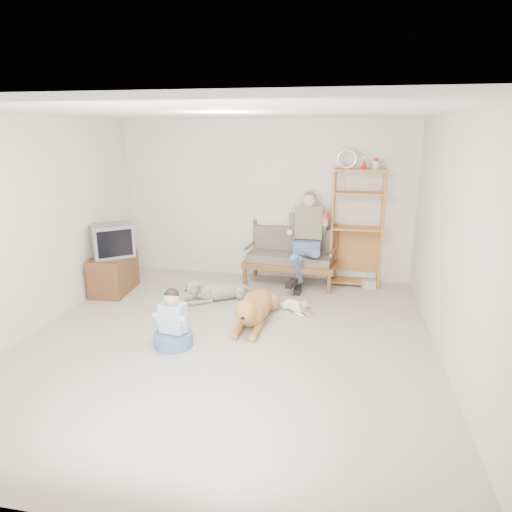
% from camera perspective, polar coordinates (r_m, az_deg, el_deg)
% --- Properties ---
extents(floor, '(5.50, 5.50, 0.00)m').
position_cam_1_polar(floor, '(5.70, -3.75, -10.73)').
color(floor, '#BCB6A5').
rests_on(floor, ground).
extents(ceiling, '(5.50, 5.50, 0.00)m').
position_cam_1_polar(ceiling, '(5.12, -4.30, 17.52)').
color(ceiling, white).
rests_on(ceiling, ground).
extents(wall_back, '(5.00, 0.00, 5.00)m').
position_cam_1_polar(wall_back, '(7.89, 1.12, 6.98)').
color(wall_back, beige).
rests_on(wall_back, ground).
extents(wall_front, '(5.00, 0.00, 5.00)m').
position_cam_1_polar(wall_front, '(2.81, -18.63, -9.82)').
color(wall_front, beige).
rests_on(wall_front, ground).
extents(wall_left, '(0.00, 5.50, 5.50)m').
position_cam_1_polar(wall_left, '(6.36, -26.40, 3.30)').
color(wall_left, beige).
rests_on(wall_left, ground).
extents(wall_right, '(0.00, 5.50, 5.50)m').
position_cam_1_polar(wall_right, '(5.21, 23.64, 1.26)').
color(wall_right, beige).
rests_on(wall_right, ground).
extents(loveseat, '(1.56, 0.84, 0.95)m').
position_cam_1_polar(loveseat, '(7.70, 4.36, 0.14)').
color(loveseat, brown).
rests_on(loveseat, ground).
extents(man, '(0.59, 0.85, 1.37)m').
position_cam_1_polar(man, '(7.40, 6.18, 1.33)').
color(man, '#54659A').
rests_on(man, loveseat).
extents(etagere, '(0.85, 0.37, 2.23)m').
position_cam_1_polar(etagere, '(7.65, 12.47, 3.58)').
color(etagere, '#C27D3D').
rests_on(etagere, ground).
extents(book_stack, '(0.23, 0.20, 0.13)m').
position_cam_1_polar(book_stack, '(7.76, 13.92, -3.41)').
color(book_stack, beige).
rests_on(book_stack, ground).
extents(tv_stand, '(0.58, 0.94, 0.60)m').
position_cam_1_polar(tv_stand, '(7.64, -17.36, -2.10)').
color(tv_stand, brown).
rests_on(tv_stand, ground).
extents(crt_tv, '(0.78, 0.76, 0.51)m').
position_cam_1_polar(crt_tv, '(7.46, -17.60, 1.87)').
color(crt_tv, slate).
rests_on(crt_tv, tv_stand).
extents(wall_outlet, '(0.12, 0.02, 0.08)m').
position_cam_1_polar(wall_outlet, '(8.39, -7.37, 0.04)').
color(wall_outlet, silver).
rests_on(wall_outlet, ground).
extents(golden_retriever, '(0.44, 1.61, 0.49)m').
position_cam_1_polar(golden_retriever, '(6.18, -0.23, -6.52)').
color(golden_retriever, '#B98240').
rests_on(golden_retriever, ground).
extents(shaggy_dog, '(1.04, 0.76, 0.36)m').
position_cam_1_polar(shaggy_dog, '(6.99, -5.07, -4.40)').
color(shaggy_dog, silver).
rests_on(shaggy_dog, ground).
extents(terrier, '(0.48, 0.47, 0.23)m').
position_cam_1_polar(terrier, '(6.55, 5.20, -6.25)').
color(terrier, white).
rests_on(terrier, ground).
extents(child, '(0.46, 0.46, 0.73)m').
position_cam_1_polar(child, '(5.59, -10.34, -8.54)').
color(child, '#54659A').
rests_on(child, ground).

